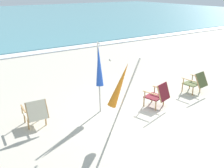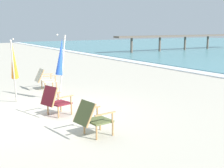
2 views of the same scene
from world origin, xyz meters
name	(u,v)px [view 2 (image 2 of 2)]	position (x,y,z in m)	size (l,w,h in m)	color
ground_plane	(40,113)	(0.00, 0.00, 0.00)	(80.00, 80.00, 0.00)	#B7AF9E
beach_chair_front_right	(45,78)	(-3.10, 1.22, 0.43)	(0.63, 0.76, 0.80)	beige
beach_chair_back_left	(92,117)	(2.37, 0.40, 0.43)	(0.66, 0.80, 0.79)	#515B33
beach_chair_far_center	(55,100)	(0.45, 0.28, 0.43)	(0.73, 0.80, 0.82)	maroon
umbrella_furled_orange	(14,62)	(-1.42, -0.28, 1.30)	(0.83, 0.41, 2.00)	#B7B2A8
umbrella_furled_blue	(61,57)	(-1.16, 1.12, 1.39)	(0.32, 0.40, 2.12)	#B7B2A8
pier_distant	(185,37)	(-14.53, 19.37, 1.40)	(0.90, 15.84, 1.56)	brown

